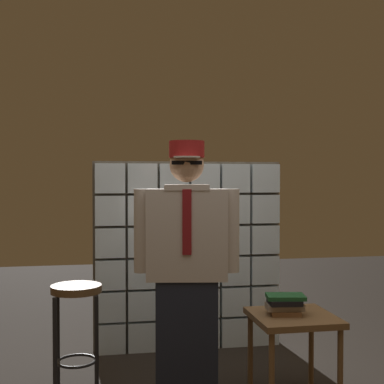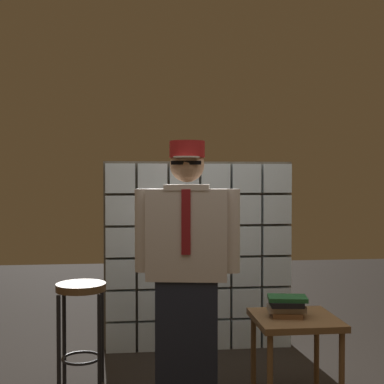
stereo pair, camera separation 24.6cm
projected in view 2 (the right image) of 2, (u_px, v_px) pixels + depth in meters
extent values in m
cube|color=silver|center=(121.00, 337.00, 4.39)|extent=(0.25, 0.08, 0.25)
cube|color=silver|center=(153.00, 336.00, 4.42)|extent=(0.25, 0.08, 0.25)
cube|color=silver|center=(184.00, 335.00, 4.45)|extent=(0.25, 0.08, 0.25)
cube|color=silver|center=(215.00, 334.00, 4.48)|extent=(0.25, 0.08, 0.25)
cube|color=silver|center=(246.00, 333.00, 4.51)|extent=(0.25, 0.08, 0.25)
cube|color=silver|center=(276.00, 332.00, 4.54)|extent=(0.25, 0.08, 0.25)
cube|color=silver|center=(121.00, 305.00, 4.39)|extent=(0.25, 0.08, 0.25)
cube|color=silver|center=(153.00, 305.00, 4.42)|extent=(0.25, 0.08, 0.25)
cube|color=silver|center=(184.00, 304.00, 4.44)|extent=(0.25, 0.08, 0.25)
cube|color=silver|center=(215.00, 303.00, 4.47)|extent=(0.25, 0.08, 0.25)
cube|color=silver|center=(246.00, 302.00, 4.50)|extent=(0.25, 0.08, 0.25)
cube|color=silver|center=(276.00, 301.00, 4.53)|extent=(0.25, 0.08, 0.25)
cube|color=silver|center=(121.00, 274.00, 4.38)|extent=(0.25, 0.08, 0.25)
cube|color=silver|center=(153.00, 273.00, 4.41)|extent=(0.25, 0.08, 0.25)
cube|color=silver|center=(184.00, 273.00, 4.44)|extent=(0.25, 0.08, 0.25)
cube|color=silver|center=(215.00, 272.00, 4.47)|extent=(0.25, 0.08, 0.25)
cube|color=silver|center=(246.00, 271.00, 4.49)|extent=(0.25, 0.08, 0.25)
cube|color=silver|center=(276.00, 271.00, 4.52)|extent=(0.25, 0.08, 0.25)
cube|color=silver|center=(121.00, 242.00, 4.37)|extent=(0.25, 0.08, 0.25)
cube|color=silver|center=(153.00, 242.00, 4.40)|extent=(0.25, 0.08, 0.25)
cube|color=silver|center=(184.00, 241.00, 4.43)|extent=(0.25, 0.08, 0.25)
cube|color=silver|center=(215.00, 241.00, 4.46)|extent=(0.25, 0.08, 0.25)
cube|color=silver|center=(246.00, 240.00, 4.49)|extent=(0.25, 0.08, 0.25)
cube|color=silver|center=(276.00, 240.00, 4.52)|extent=(0.25, 0.08, 0.25)
cube|color=silver|center=(120.00, 210.00, 4.37)|extent=(0.25, 0.08, 0.25)
cube|color=silver|center=(152.00, 210.00, 4.40)|extent=(0.25, 0.08, 0.25)
cube|color=silver|center=(184.00, 210.00, 4.42)|extent=(0.25, 0.08, 0.25)
cube|color=silver|center=(215.00, 210.00, 4.45)|extent=(0.25, 0.08, 0.25)
cube|color=silver|center=(246.00, 209.00, 4.48)|extent=(0.25, 0.08, 0.25)
cube|color=silver|center=(276.00, 209.00, 4.51)|extent=(0.25, 0.08, 0.25)
cube|color=silver|center=(120.00, 178.00, 4.36)|extent=(0.25, 0.08, 0.25)
cube|color=silver|center=(152.00, 178.00, 4.39)|extent=(0.25, 0.08, 0.25)
cube|color=silver|center=(184.00, 178.00, 4.42)|extent=(0.25, 0.08, 0.25)
cube|color=silver|center=(215.00, 178.00, 4.45)|extent=(0.25, 0.08, 0.25)
cube|color=silver|center=(246.00, 178.00, 4.47)|extent=(0.25, 0.08, 0.25)
cube|color=silver|center=(277.00, 178.00, 4.50)|extent=(0.25, 0.08, 0.25)
cube|color=#5B5447|center=(199.00, 256.00, 4.50)|extent=(1.62, 0.02, 1.62)
cube|color=#1E2333|center=(187.00, 342.00, 3.34)|extent=(0.42, 0.26, 0.81)
cube|color=silver|center=(187.00, 234.00, 3.33)|extent=(0.54, 0.30, 0.58)
cube|color=maroon|center=(186.00, 222.00, 3.21)|extent=(0.06, 0.02, 0.40)
cube|color=silver|center=(187.00, 187.00, 3.32)|extent=(0.31, 0.27, 0.04)
sphere|color=tan|center=(187.00, 165.00, 3.32)|extent=(0.22, 0.22, 0.22)
ellipsoid|color=black|center=(187.00, 171.00, 3.27)|extent=(0.15, 0.10, 0.10)
cube|color=black|center=(186.00, 163.00, 3.21)|extent=(0.19, 0.04, 0.02)
cylinder|color=white|center=(186.00, 157.00, 3.23)|extent=(0.19, 0.19, 0.01)
cylinder|color=maroon|center=(187.00, 149.00, 3.31)|extent=(0.22, 0.22, 0.10)
cylinder|color=silver|center=(232.00, 231.00, 3.31)|extent=(0.12, 0.12, 0.53)
cylinder|color=silver|center=(143.00, 230.00, 3.34)|extent=(0.12, 0.12, 0.53)
cylinder|color=brown|center=(81.00, 287.00, 3.58)|extent=(0.34, 0.34, 0.05)
torus|color=black|center=(81.00, 358.00, 3.60)|extent=(0.27, 0.27, 0.02)
cylinder|color=black|center=(59.00, 347.00, 3.45)|extent=(0.03, 0.03, 0.69)
cylinder|color=black|center=(99.00, 346.00, 3.48)|extent=(0.03, 0.03, 0.69)
cylinder|color=black|center=(64.00, 335.00, 3.71)|extent=(0.03, 0.03, 0.69)
cylinder|color=black|center=(102.00, 334.00, 3.74)|extent=(0.03, 0.03, 0.69)
cube|color=brown|center=(295.00, 320.00, 3.33)|extent=(0.52, 0.52, 0.04)
cylinder|color=brown|center=(270.00, 379.00, 3.09)|extent=(0.04, 0.04, 0.54)
cylinder|color=brown|center=(342.00, 376.00, 3.14)|extent=(0.04, 0.04, 0.54)
cylinder|color=brown|center=(253.00, 354.00, 3.53)|extent=(0.04, 0.04, 0.54)
cylinder|color=brown|center=(317.00, 352.00, 3.57)|extent=(0.04, 0.04, 0.54)
cube|color=brown|center=(287.00, 314.00, 3.33)|extent=(0.22, 0.20, 0.03)
cube|color=gray|center=(287.00, 308.00, 3.33)|extent=(0.25, 0.16, 0.04)
cube|color=black|center=(286.00, 303.00, 3.32)|extent=(0.22, 0.19, 0.03)
cube|color=#1E592D|center=(287.00, 298.00, 3.33)|extent=(0.27, 0.20, 0.03)
cylinder|color=silver|center=(279.00, 309.00, 3.33)|extent=(0.08, 0.08, 0.09)
torus|color=silver|center=(288.00, 308.00, 3.34)|extent=(0.06, 0.01, 0.06)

